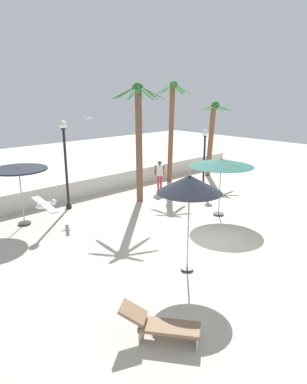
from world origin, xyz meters
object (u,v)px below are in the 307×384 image
seagull_0 (88,118)px  lounge_chair_0 (160,324)px  patio_umbrella_1 (190,185)px  seagull_1 (45,205)px  palm_tree_0 (212,131)px  palm_tree_1 (172,122)px  lamp_post_0 (205,150)px  palm_tree_2 (139,130)px  lamp_post_1 (65,156)px  guest_0 (160,173)px  patio_umbrella_3 (221,163)px  patio_umbrella_0 (19,173)px

seagull_0 → lounge_chair_0: bearing=-116.6°
lounge_chair_0 → seagull_0: bearing=63.4°
patio_umbrella_1 → lounge_chair_0: 4.20m
seagull_0 → seagull_1: 12.32m
palm_tree_0 → palm_tree_1: palm_tree_1 is taller
patio_umbrella_1 → lamp_post_0: size_ratio=0.93×
patio_umbrella_1 → palm_tree_2: 7.66m
lamp_post_0 → lounge_chair_0: bearing=-145.5°
lamp_post_1 → guest_0: size_ratio=2.45×
lamp_post_0 → seagull_1: (-13.51, -7.05, 1.39)m
palm_tree_0 → seagull_1: 18.48m
lamp_post_1 → guest_0: bearing=-8.0°
palm_tree_2 → seagull_0: 2.71m
patio_umbrella_3 → seagull_0: (-2.68, 6.37, 1.76)m
lamp_post_1 → seagull_0: 2.57m
guest_0 → patio_umbrella_3: bearing=-101.1°
patio_umbrella_3 → guest_0: bearing=78.9°
palm_tree_1 → guest_0: size_ratio=3.55×
palm_tree_0 → lamp_post_0: size_ratio=1.44×
patio_umbrella_0 → patio_umbrella_3: size_ratio=0.89×
palm_tree_0 → lounge_chair_0: palm_tree_0 is taller
palm_tree_0 → guest_0: bearing=-176.0°
palm_tree_0 → lamp_post_1: 10.75m
patio_umbrella_0 → seagull_1: (-3.05, -8.49, 1.35)m
patio_umbrella_0 → patio_umbrella_1: patio_umbrella_1 is taller
patio_umbrella_3 → lamp_post_0: size_ratio=0.85×
patio_umbrella_0 → palm_tree_1: 10.24m
palm_tree_1 → lamp_post_1: (-7.58, -0.30, -1.11)m
lamp_post_0 → lamp_post_1: size_ratio=0.81×
patio_umbrella_0 → lounge_chair_0: (-0.90, -9.24, -1.85)m
palm_tree_1 → palm_tree_2: (-4.27, -1.80, -0.04)m
lamp_post_1 → patio_umbrella_1: bearing=-93.3°
patio_umbrella_1 → lamp_post_1: size_ratio=0.75×
patio_umbrella_1 → lamp_post_1: bearing=86.7°
patio_umbrella_0 → palm_tree_2: size_ratio=0.43×
lounge_chair_0 → guest_0: bearing=45.4°
patio_umbrella_0 → lounge_chair_0: bearing=-95.6°
lamp_post_0 → patio_umbrella_0: bearing=172.1°
patio_umbrella_0 → patio_umbrella_1: (2.05, -7.52, 0.60)m
lamp_post_0 → seagull_0: size_ratio=2.97×
palm_tree_2 → seagull_1: palm_tree_2 is taller
patio_umbrella_1 → lamp_post_0: lamp_post_0 is taller
palm_tree_0 → seagull_0: 9.03m
palm_tree_0 → seagull_1: bearing=-152.0°
patio_umbrella_0 → palm_tree_1: (10.10, 0.89, 1.45)m
palm_tree_1 → lamp_post_0: (0.36, -2.33, -1.50)m
palm_tree_2 → seagull_1: 11.68m
palm_tree_2 → guest_0: (2.19, 0.73, -2.61)m
palm_tree_0 → lamp_post_0: (-2.80, -1.63, -0.80)m
patio_umbrella_3 → patio_umbrella_0: bearing=144.3°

